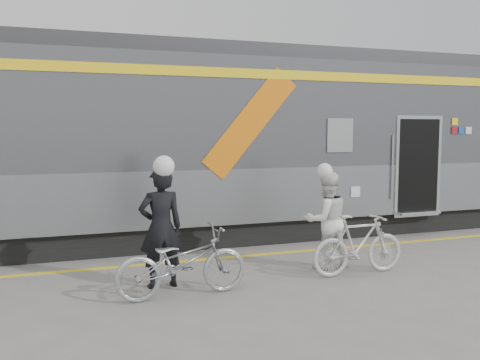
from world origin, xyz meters
name	(u,v)px	position (x,y,z in m)	size (l,w,h in m)	color
ground	(323,287)	(0.00, 0.00, 0.00)	(90.00, 90.00, 0.00)	slate
train	(300,143)	(1.62, 4.19, 2.05)	(24.00, 3.17, 4.10)	black
safety_strip	(269,254)	(0.00, 2.15, 0.00)	(24.00, 0.12, 0.01)	yellow
man	(161,228)	(-2.30, 0.81, 0.91)	(0.66, 0.43, 1.82)	black
bicycle_left	(182,262)	(-2.10, 0.26, 0.50)	(0.66, 1.90, 1.00)	#AAADB1
woman	(326,220)	(0.57, 0.95, 0.83)	(0.80, 0.63, 1.65)	white
bicycle_right	(359,244)	(0.87, 0.40, 0.50)	(0.47, 1.67, 1.00)	#B7B8B3
helmet_man	(160,156)	(-2.30, 0.81, 1.97)	(0.31, 0.31, 0.31)	white
helmet_woman	(327,164)	(0.57, 0.95, 1.79)	(0.26, 0.26, 0.26)	white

